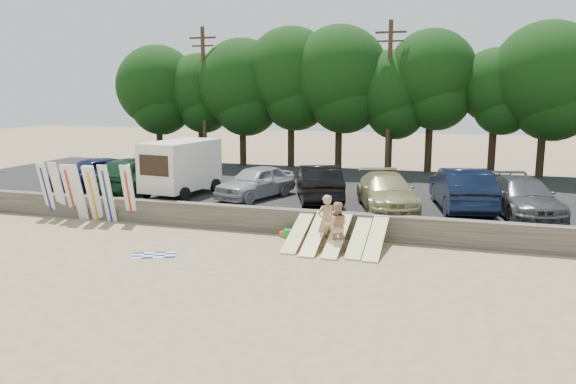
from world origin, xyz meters
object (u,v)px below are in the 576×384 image
Objects in this scene: car_1 at (133,174)px; cooler at (289,234)px; car_3 at (319,183)px; box_trailer at (181,165)px; car_4 at (387,192)px; beachgoer_a at (326,221)px; beachgoer_b at (336,226)px; car_5 at (461,189)px; car_6 at (523,197)px; car_2 at (256,182)px; car_0 at (93,173)px.

car_1 reaches higher than cooler.
box_trailer is at bearing -14.52° from car_3.
car_4 is at bearing 175.58° from car_1.
beachgoer_a is 5.10× the size of cooler.
beachgoer_a is 1.09× the size of beachgoer_b.
car_3 reaches higher than car_4.
car_4 is at bearing 4.23° from car_5.
car_4 is 13.55× the size of cooler.
car_4 is at bearing 170.49° from car_6.
car_2 is at bearing 155.97° from car_4.
car_0 is at bearing -18.48° from car_3.
car_6 reaches higher than cooler.
car_0 reaches higher than car_4.
box_trailer is at bearing 20.78° from car_0.
cooler is (9.18, -3.69, -1.45)m from car_1.
car_0 is at bearing -10.75° from car_5.
beachgoer_a reaches higher than cooler.
car_2 is at bearing 164.92° from car_6.
cooler is (-2.14, 1.18, -0.73)m from beachgoer_b.
car_0 reaches higher than cooler.
beachgoer_a is at bearing 5.10° from car_0.
car_3 is at bearing 23.37° from car_2.
beachgoer_a is at bearing -27.09° from car_2.
car_4 is at bearing 143.67° from car_3.
car_1 reaches higher than beachgoer_b.
beachgoer_b reaches higher than cooler.
beachgoer_a is (-7.04, -4.34, -0.49)m from car_6.
car_4 is 3.14m from car_5.
cooler is at bearing -34.92° from car_2.
car_2 reaches higher than beachgoer_a.
beachgoer_a is at bearing -129.79° from car_4.
car_4 is 4.37m from beachgoer_a.
beachgoer_b is at bearing -26.35° from car_2.
car_2 reaches higher than car_4.
car_4 reaches higher than cooler.
box_trailer is 2.80m from car_1.
box_trailer is at bearing 173.99° from car_1.
car_6 is 8.29m from beachgoer_a.
box_trailer is 3.73m from car_2.
box_trailer is at bearing 167.02° from car_6.
car_5 reaches higher than car_2.
box_trailer is 0.84× the size of car_4.
car_1 reaches higher than car_6.
car_0 is at bearing 159.30° from cooler.
car_5 reaches higher than car_0.
car_5 reaches higher than car_6.
car_6 is at bearing -159.28° from beachgoer_b.
beachgoer_a is (13.30, -4.65, -0.55)m from car_0.
car_5 is at bearing 9.35° from box_trailer.
box_trailer is at bearing -72.32° from beachgoer_a.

